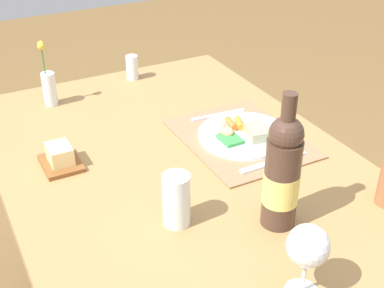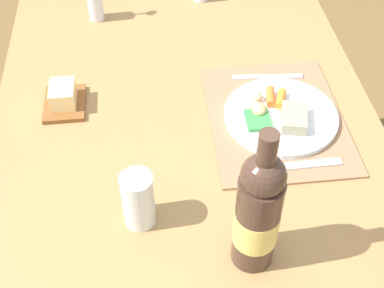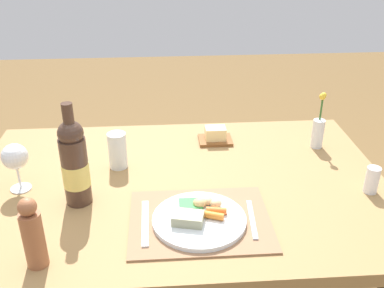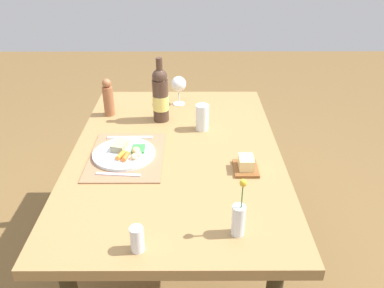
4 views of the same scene
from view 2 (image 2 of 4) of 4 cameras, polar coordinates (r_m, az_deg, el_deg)
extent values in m
cube|color=#997444|center=(1.23, -0.27, -0.39)|extent=(1.40, 0.93, 0.04)
cylinder|color=#2E2614|center=(1.96, 8.35, 5.67)|extent=(0.06, 0.06, 0.68)
cylinder|color=#2E2614|center=(1.92, -12.77, 4.07)|extent=(0.06, 0.06, 0.68)
cube|color=#956C4C|center=(1.28, 9.08, 2.79)|extent=(0.41, 0.32, 0.01)
cylinder|color=white|center=(1.28, 9.66, 3.05)|extent=(0.27, 0.27, 0.01)
cube|color=#999976|center=(1.24, 11.05, 2.78)|extent=(0.10, 0.08, 0.03)
cylinder|color=orange|center=(1.30, 9.64, 4.88)|extent=(0.06, 0.04, 0.02)
cylinder|color=orange|center=(1.30, 8.54, 5.13)|extent=(0.06, 0.03, 0.02)
ellipsoid|color=tan|center=(1.26, 7.29, 3.80)|extent=(0.04, 0.04, 0.03)
ellipsoid|color=#DDB885|center=(1.27, 6.59, 4.40)|extent=(0.04, 0.03, 0.02)
ellipsoid|color=#D4B984|center=(1.29, 6.98, 5.16)|extent=(0.04, 0.03, 0.02)
cube|color=green|center=(1.24, 7.19, 2.63)|extent=(0.07, 0.06, 0.01)
cube|color=silver|center=(1.18, 11.13, -2.34)|extent=(0.02, 0.21, 0.00)
cube|color=silver|center=(1.39, 8.26, 7.26)|extent=(0.03, 0.18, 0.00)
cylinder|color=#462F24|center=(0.94, 7.03, -8.43)|extent=(0.08, 0.08, 0.22)
sphere|color=#462F24|center=(0.85, 7.79, -3.44)|extent=(0.08, 0.08, 0.08)
cylinder|color=#462F24|center=(0.81, 8.14, -1.14)|extent=(0.03, 0.03, 0.09)
cylinder|color=#E8D267|center=(0.95, 6.97, -8.81)|extent=(0.08, 0.08, 0.08)
cylinder|color=silver|center=(1.61, -10.53, 14.97)|extent=(0.04, 0.04, 0.11)
cylinder|color=silver|center=(1.03, -5.88, -6.07)|extent=(0.06, 0.06, 0.13)
cylinder|color=#ABDDD3|center=(1.05, -5.78, -6.94)|extent=(0.06, 0.06, 0.07)
cube|color=brown|center=(1.34, -13.67, 4.28)|extent=(0.13, 0.10, 0.01)
cube|color=#F9DB92|center=(1.32, -13.90, 5.26)|extent=(0.08, 0.06, 0.05)
camera|label=1|loc=(0.52, -107.19, -31.59)|focal=49.22mm
camera|label=3|loc=(1.57, 60.97, 23.42)|focal=41.76mm
camera|label=4|loc=(2.37, -8.52, 46.69)|focal=36.89mm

